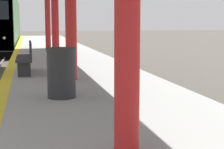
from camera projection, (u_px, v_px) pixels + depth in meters
train at (1, 22)px, 32.96m from camera, size 2.76×19.82×4.69m
trash_bin at (61, 73)px, 7.42m from camera, size 0.59×0.59×0.99m
bench at (26, 56)px, 10.96m from camera, size 0.44×1.91×0.92m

